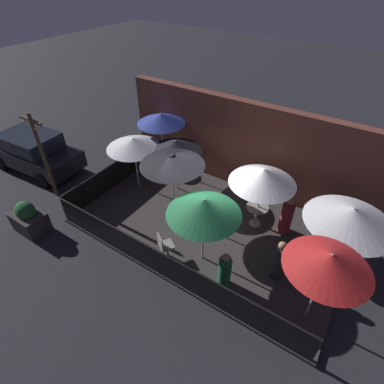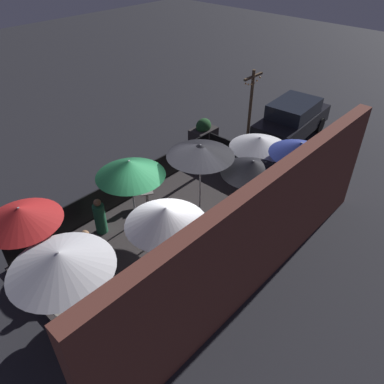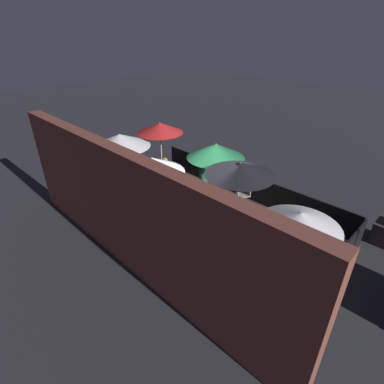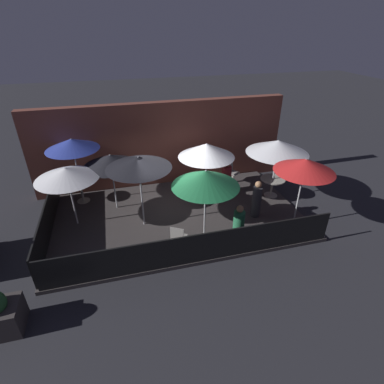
{
  "view_description": "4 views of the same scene",
  "coord_description": "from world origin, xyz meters",
  "views": [
    {
      "loc": [
        3.48,
        -6.29,
        7.16
      ],
      "look_at": [
        -0.55,
        -0.17,
        1.36
      ],
      "focal_mm": 28.0,
      "sensor_mm": 36.0,
      "label": 1
    },
    {
      "loc": [
        5.84,
        5.97,
        7.75
      ],
      "look_at": [
        -0.94,
        -0.35,
        0.97
      ],
      "focal_mm": 35.0,
      "sensor_mm": 36.0,
      "label": 2
    },
    {
      "loc": [
        -5.58,
        6.07,
        5.81
      ],
      "look_at": [
        0.5,
        -0.09,
        1.04
      ],
      "focal_mm": 28.0,
      "sensor_mm": 36.0,
      "label": 3
    },
    {
      "loc": [
        -1.75,
        -8.56,
        6.02
      ],
      "look_at": [
        0.45,
        -0.24,
        1.1
      ],
      "focal_mm": 28.0,
      "sensor_mm": 36.0,
      "label": 4
    }
  ],
  "objects": [
    {
      "name": "patio_umbrella_3",
      "position": [
        -1.21,
        -0.26,
        2.36
      ],
      "size": [
        2.0,
        2.0,
        2.43
      ],
      "color": "#B2B2B7",
      "rests_on": "patio_deck"
    },
    {
      "name": "fence_front",
      "position": [
        0.0,
        -2.45,
        0.59
      ],
      "size": [
        8.24,
        0.05,
        0.95
      ],
      "color": "black",
      "rests_on": "patio_deck"
    },
    {
      "name": "ground_plane",
      "position": [
        0.0,
        0.0,
        0.0
      ],
      "size": [
        60.0,
        60.0,
        0.0
      ],
      "primitive_type": "plane",
      "color": "#26262B"
    },
    {
      "name": "dining_table_2",
      "position": [
        3.79,
        0.39,
        0.7
      ],
      "size": [
        0.93,
        0.93,
        0.73
      ],
      "color": "#9E998E",
      "rests_on": "patio_deck"
    },
    {
      "name": "fence_side_left",
      "position": [
        -4.17,
        0.0,
        0.59
      ],
      "size": [
        0.05,
        4.79,
        0.95
      ],
      "color": "black",
      "rests_on": "patio_deck"
    },
    {
      "name": "patio_umbrella_2",
      "position": [
        3.79,
        0.39,
        2.13
      ],
      "size": [
        2.24,
        2.24,
        2.25
      ],
      "color": "#B2B2B7",
      "rests_on": "patio_deck"
    },
    {
      "name": "patio_umbrella_0",
      "position": [
        -3.24,
        1.81,
        2.38
      ],
      "size": [
        1.82,
        1.82,
        2.46
      ],
      "color": "#B2B2B7",
      "rests_on": "patio_deck"
    },
    {
      "name": "patron_1",
      "position": [
        1.52,
        -1.76,
        0.66
      ],
      "size": [
        0.39,
        0.39,
        1.2
      ],
      "rotation": [
        0.0,
        0.0,
        0.16
      ],
      "color": "#236642",
      "rests_on": "patio_deck"
    },
    {
      "name": "patio_umbrella_6",
      "position": [
        3.67,
        -1.46,
        2.24
      ],
      "size": [
        1.86,
        1.86,
        2.33
      ],
      "color": "#B2B2B7",
      "rests_on": "patio_deck"
    },
    {
      "name": "patron_0",
      "position": [
        2.59,
        -0.73,
        0.74
      ],
      "size": [
        0.4,
        0.4,
        1.34
      ],
      "rotation": [
        0.0,
        0.0,
        2.83
      ],
      "color": "#333338",
      "rests_on": "patio_deck"
    },
    {
      "name": "dining_table_1",
      "position": [
        1.27,
        0.88,
        0.7
      ],
      "size": [
        0.71,
        0.71,
        0.75
      ],
      "color": "#9E998E",
      "rests_on": "patio_deck"
    },
    {
      "name": "patio_deck",
      "position": [
        0.0,
        0.0,
        0.06
      ],
      "size": [
        8.44,
        4.99,
        0.12
      ],
      "color": "#383333",
      "rests_on": "ground_plane"
    },
    {
      "name": "patio_umbrella_5",
      "position": [
        -2.04,
        1.04,
        1.98
      ],
      "size": [
        1.87,
        1.87,
        2.06
      ],
      "color": "#B2B2B7",
      "rests_on": "patio_deck"
    },
    {
      "name": "patio_chair_1",
      "position": [
        -0.38,
        -1.88,
        0.62
      ],
      "size": [
        0.55,
        0.55,
        0.91
      ],
      "rotation": [
        0.0,
        0.0,
        1.03
      ],
      "color": "gray",
      "rests_on": "patio_deck"
    },
    {
      "name": "patio_chair_0",
      "position": [
        2.72,
        1.85,
        0.61
      ],
      "size": [
        0.56,
        0.56,
        0.9
      ],
      "rotation": [
        0.0,
        0.0,
        -0.94
      ],
      "color": "gray",
      "rests_on": "patio_deck"
    },
    {
      "name": "dining_table_0",
      "position": [
        -3.24,
        1.81,
        0.72
      ],
      "size": [
        0.85,
        0.85,
        0.75
      ],
      "color": "#9E998E",
      "rests_on": "patio_deck"
    },
    {
      "name": "patron_2",
      "position": [
        2.17,
        1.08,
        0.72
      ],
      "size": [
        0.48,
        0.48,
        1.34
      ],
      "rotation": [
        0.0,
        0.0,
        0.34
      ],
      "color": "maroon",
      "rests_on": "patio_deck"
    },
    {
      "name": "patio_umbrella_7",
      "position": [
        -3.37,
        0.35,
        1.99
      ],
      "size": [
        1.93,
        1.93,
        2.06
      ],
      "color": "#B2B2B7",
      "rests_on": "patio_deck"
    },
    {
      "name": "patio_umbrella_4",
      "position": [
        0.57,
        -1.31,
        2.12
      ],
      "size": [
        2.0,
        2.0,
        2.25
      ],
      "color": "#B2B2B7",
      "rests_on": "patio_deck"
    },
    {
      "name": "patio_umbrella_1",
      "position": [
        1.27,
        0.88,
        2.06
      ],
      "size": [
        2.03,
        2.03,
        2.19
      ],
      "color": "#B2B2B7",
      "rests_on": "patio_deck"
    },
    {
      "name": "building_wall",
      "position": [
        0.0,
        2.72,
        1.71
      ],
      "size": [
        10.04,
        0.36,
        3.42
      ],
      "color": "brown",
      "rests_on": "ground_plane"
    }
  ]
}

